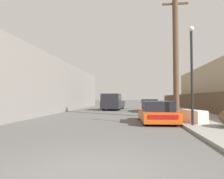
% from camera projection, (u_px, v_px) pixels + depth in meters
% --- Properties ---
extents(ground_plane, '(220.00, 220.00, 0.00)m').
position_uv_depth(ground_plane, '(86.00, 177.00, 3.67)').
color(ground_plane, '#595654').
extents(sidewalk_curb, '(4.20, 63.00, 0.12)m').
position_uv_depth(sidewalk_curb, '(169.00, 108.00, 26.37)').
color(sidewalk_curb, gray).
rests_on(sidewalk_curb, ground).
extents(discarded_fridge, '(1.10, 1.94, 0.68)m').
position_uv_depth(discarded_fridge, '(193.00, 116.00, 10.86)').
color(discarded_fridge, white).
rests_on(discarded_fridge, sidewalk_curb).
extents(parked_sports_car_red, '(2.11, 4.13, 1.25)m').
position_uv_depth(parked_sports_car_red, '(157.00, 113.00, 11.62)').
color(parked_sports_car_red, '#E05114').
rests_on(parked_sports_car_red, ground).
extents(car_parked_mid, '(2.01, 4.53, 1.28)m').
position_uv_depth(car_parked_mid, '(149.00, 106.00, 20.54)').
color(car_parked_mid, gray).
rests_on(car_parked_mid, ground).
extents(pickup_truck, '(2.38, 5.88, 1.87)m').
position_uv_depth(pickup_truck, '(113.00, 102.00, 23.52)').
color(pickup_truck, '#232328').
rests_on(pickup_truck, ground).
extents(utility_pole, '(1.80, 0.40, 8.90)m').
position_uv_depth(utility_pole, '(176.00, 52.00, 14.06)').
color(utility_pole, brown).
rests_on(utility_pole, sidewalk_curb).
extents(street_lamp, '(0.26, 0.26, 4.84)m').
position_uv_depth(street_lamp, '(192.00, 68.00, 9.73)').
color(street_lamp, '#232326').
rests_on(street_lamp, sidewalk_curb).
extents(wooden_fence, '(0.08, 41.29, 1.76)m').
position_uv_depth(wooden_fence, '(190.00, 101.00, 23.53)').
color(wooden_fence, brown).
rests_on(wooden_fence, sidewalk_curb).
extents(building_left_block, '(7.00, 25.63, 5.07)m').
position_uv_depth(building_left_block, '(42.00, 88.00, 22.71)').
color(building_left_block, gray).
rests_on(building_left_block, ground).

